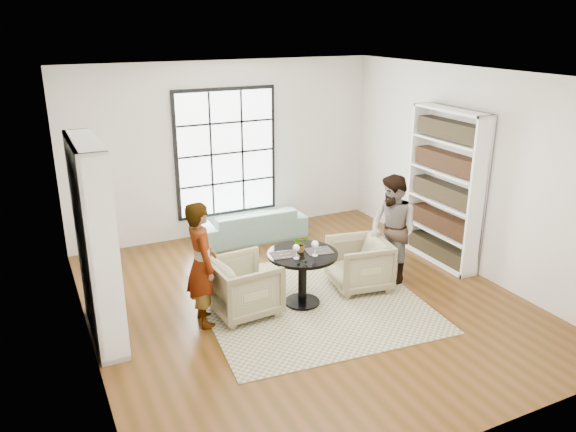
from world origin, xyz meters
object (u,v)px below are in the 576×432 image
armchair_left (245,287)px  person_left (202,264)px  sofa (252,224)px  flower_centerpiece (300,244)px  pedestal_table (302,267)px  armchair_right (359,264)px  wine_glass_left (296,248)px  person_right (393,229)px  wine_glass_right (315,245)px

armchair_left → person_left: bearing=85.7°
armchair_left → person_left: 0.70m
sofa → flower_centerpiece: bearing=83.7°
pedestal_table → armchair_right: size_ratio=1.17×
wine_glass_left → flower_centerpiece: bearing=50.6°
wine_glass_left → flower_centerpiece: flower_centerpiece is taller
person_right → wine_glass_left: bearing=-90.7°
wine_glass_left → sofa: bearing=80.2°
pedestal_table → wine_glass_left: (-0.16, -0.13, 0.34)m
person_right → flower_centerpiece: bearing=-96.9°
person_right → person_left: bearing=-98.6°
person_right → flower_centerpiece: 1.51m
pedestal_table → armchair_left: 0.81m
person_left → flower_centerpiece: 1.33m
flower_centerpiece → armchair_right: bearing=2.3°
sofa → person_left: 2.94m
person_left → person_right: (2.83, -0.01, -0.01)m
pedestal_table → person_right: (1.50, 0.10, 0.25)m
armchair_right → wine_glass_right: wine_glass_right is taller
pedestal_table → flower_centerpiece: flower_centerpiece is taller
person_left → flower_centerpiece: size_ratio=7.10×
armchair_right → wine_glass_right: 1.03m
armchair_right → wine_glass_left: (-1.11, -0.22, 0.52)m
pedestal_table → wine_glass_right: bearing=-56.4°
sofa → armchair_left: bearing=66.5°
person_right → flower_centerpiece: size_ratio=7.02×
person_left → sofa: bearing=-31.5°
sofa → armchair_right: bearing=106.0°
armchair_right → sofa: bearing=-155.3°
pedestal_table → person_right: 1.52m
person_right → wine_glass_right: person_right is taller
sofa → armchair_right: armchair_right is taller
armchair_left → wine_glass_left: bearing=-114.8°
person_right → flower_centerpiece: (-1.50, -0.04, 0.06)m
sofa → armchair_right: size_ratio=2.34×
armchair_left → armchair_right: size_ratio=1.04×
person_right → armchair_right: bearing=-98.4°
wine_glass_right → sofa: bearing=85.8°
pedestal_table → person_left: bearing=175.4°
sofa → flower_centerpiece: flower_centerpiece is taller
armchair_right → person_right: person_right is taller
wine_glass_right → pedestal_table: bearing=123.6°
wine_glass_right → flower_centerpiece: size_ratio=0.93×
wine_glass_left → wine_glass_right: size_ratio=0.92×
wine_glass_right → wine_glass_left: bearing=174.8°
armchair_left → wine_glass_left: wine_glass_left is taller
wine_glass_left → flower_centerpiece: 0.24m
armchair_left → person_left: person_left is taller
sofa → armchair_left: (-1.08, -2.39, 0.10)m
sofa → wine_glass_left: bearing=81.0°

